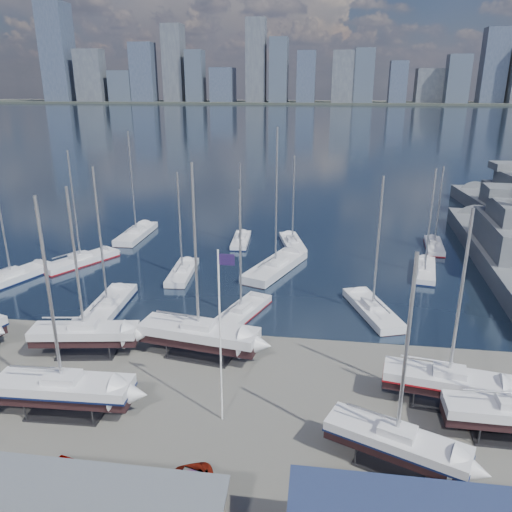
# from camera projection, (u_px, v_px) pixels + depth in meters

# --- Properties ---
(ground) EXTENTS (1400.00, 1400.00, 0.00)m
(ground) POSITION_uv_depth(u_px,v_px,m) (178.00, 394.00, 37.47)
(ground) COLOR #605E59
(ground) RESTS_ON ground
(water) EXTENTS (1400.00, 600.00, 0.40)m
(water) POSITION_uv_depth(u_px,v_px,m) (311.00, 119.00, 327.68)
(water) COLOR #162234
(water) RESTS_ON ground
(far_shore) EXTENTS (1400.00, 80.00, 2.20)m
(far_shore) POSITION_uv_depth(u_px,v_px,m) (319.00, 103.00, 570.64)
(far_shore) COLOR #2D332D
(far_shore) RESTS_ON ground
(skyline) EXTENTS (639.14, 43.80, 107.69)m
(skyline) POSITION_uv_depth(u_px,v_px,m) (313.00, 67.00, 553.38)
(skyline) COLOR #475166
(skyline) RESTS_ON far_shore
(sailboat_cradle_2) EXTENTS (9.19, 3.81, 14.66)m
(sailboat_cradle_2) POSITION_uv_depth(u_px,v_px,m) (85.00, 334.00, 42.35)
(sailboat_cradle_2) COLOR #2D2D33
(sailboat_cradle_2) RESTS_ON ground
(sailboat_cradle_3) EXTENTS (9.79, 3.05, 15.71)m
(sailboat_cradle_3) POSITION_uv_depth(u_px,v_px,m) (63.00, 389.00, 34.61)
(sailboat_cradle_3) COLOR #2D2D33
(sailboat_cradle_3) RESTS_ON ground
(sailboat_cradle_4) EXTENTS (10.48, 4.45, 16.53)m
(sailboat_cradle_4) POSITION_uv_depth(u_px,v_px,m) (199.00, 334.00, 42.03)
(sailboat_cradle_4) COLOR #2D2D33
(sailboat_cradle_4) RESTS_ON ground
(sailboat_cradle_5) EXTENTS (8.74, 5.53, 13.90)m
(sailboat_cradle_5) POSITION_uv_depth(u_px,v_px,m) (396.00, 442.00, 29.61)
(sailboat_cradle_5) COLOR #2D2D33
(sailboat_cradle_5) RESTS_ON ground
(sailboat_cradle_6) EXTENTS (9.32, 4.02, 14.69)m
(sailboat_cradle_6) POSITION_uv_depth(u_px,v_px,m) (448.00, 382.00, 35.53)
(sailboat_cradle_6) COLOR #2D2D33
(sailboat_cradle_6) RESTS_ON ground
(sailboat_moored_0) EXTENTS (6.64, 10.93, 15.82)m
(sailboat_moored_0) POSITION_uv_depth(u_px,v_px,m) (12.00, 279.00, 58.65)
(sailboat_moored_0) COLOR black
(sailboat_moored_0) RESTS_ON water
(sailboat_moored_1) EXTENTS (7.53, 10.26, 15.23)m
(sailboat_moored_1) POSITION_uv_depth(u_px,v_px,m) (81.00, 262.00, 64.37)
(sailboat_moored_1) COLOR black
(sailboat_moored_1) RESTS_ON water
(sailboat_moored_2) EXTENTS (3.15, 10.92, 16.45)m
(sailboat_moored_2) POSITION_uv_depth(u_px,v_px,m) (136.00, 235.00, 75.73)
(sailboat_moored_2) COLOR black
(sailboat_moored_2) RESTS_ON water
(sailboat_moored_3) EXTENTS (3.29, 10.46, 15.48)m
(sailboat_moored_3) POSITION_uv_depth(u_px,v_px,m) (108.00, 308.00, 51.12)
(sailboat_moored_3) COLOR black
(sailboat_moored_3) RESTS_ON water
(sailboat_moored_4) EXTENTS (2.93, 8.84, 13.16)m
(sailboat_moored_4) POSITION_uv_depth(u_px,v_px,m) (182.00, 273.00, 60.52)
(sailboat_moored_4) COLOR black
(sailboat_moored_4) RESTS_ON water
(sailboat_moored_5) EXTENTS (2.78, 8.32, 12.26)m
(sailboat_moored_5) POSITION_uv_depth(u_px,v_px,m) (241.00, 241.00, 72.92)
(sailboat_moored_5) COLOR black
(sailboat_moored_5) RESTS_ON water
(sailboat_moored_6) EXTENTS (5.41, 9.38, 13.54)m
(sailboat_moored_6) POSITION_uv_depth(u_px,v_px,m) (241.00, 314.00, 49.87)
(sailboat_moored_6) COLOR black
(sailboat_moored_6) RESTS_ON water
(sailboat_moored_7) EXTENTS (7.45, 12.54, 18.31)m
(sailboat_moored_7) POSITION_uv_depth(u_px,v_px,m) (275.00, 269.00, 61.98)
(sailboat_moored_7) COLOR black
(sailboat_moored_7) RESTS_ON water
(sailboat_moored_8) EXTENTS (4.65, 9.36, 13.49)m
(sailboat_moored_8) POSITION_uv_depth(u_px,v_px,m) (292.00, 244.00, 71.60)
(sailboat_moored_8) COLOR black
(sailboat_moored_8) RESTS_ON water
(sailboat_moored_9) EXTENTS (5.76, 10.09, 14.71)m
(sailboat_moored_9) POSITION_uv_depth(u_px,v_px,m) (372.00, 311.00, 50.44)
(sailboat_moored_9) COLOR black
(sailboat_moored_9) RESTS_ON water
(sailboat_moored_10) EXTENTS (4.12, 9.35, 13.52)m
(sailboat_moored_10) POSITION_uv_depth(u_px,v_px,m) (424.00, 271.00, 61.21)
(sailboat_moored_10) COLOR black
(sailboat_moored_10) RESTS_ON water
(sailboat_moored_11) EXTENTS (3.06, 8.30, 12.13)m
(sailboat_moored_11) POSITION_uv_depth(u_px,v_px,m) (434.00, 247.00, 70.44)
(sailboat_moored_11) COLOR black
(sailboat_moored_11) RESTS_ON water
(naval_ship_east) EXTENTS (9.37, 43.83, 17.92)m
(naval_ship_east) POSITION_uv_depth(u_px,v_px,m) (505.00, 254.00, 63.29)
(naval_ship_east) COLOR #5A5D63
(naval_ship_east) RESTS_ON water
(naval_ship_west) EXTENTS (9.85, 42.55, 17.79)m
(naval_ship_west) POSITION_uv_depth(u_px,v_px,m) (510.00, 213.00, 83.15)
(naval_ship_west) COLOR #5A5D63
(naval_ship_west) RESTS_ON water
(car_a) EXTENTS (2.34, 4.00, 1.28)m
(car_a) POSITION_uv_depth(u_px,v_px,m) (46.00, 482.00, 28.41)
(car_a) COLOR gray
(car_a) RESTS_ON ground
(car_b) EXTENTS (4.41, 2.53, 1.37)m
(car_b) POSITION_uv_depth(u_px,v_px,m) (1.00, 487.00, 28.00)
(car_b) COLOR gray
(car_b) RESTS_ON ground
(car_c) EXTENTS (3.99, 5.49, 1.39)m
(car_c) POSITION_uv_depth(u_px,v_px,m) (197.00, 499.00, 27.16)
(car_c) COLOR gray
(car_c) RESTS_ON ground
(flagpole) EXTENTS (1.10, 0.12, 12.44)m
(flagpole) POSITION_uv_depth(u_px,v_px,m) (221.00, 326.00, 32.35)
(flagpole) COLOR white
(flagpole) RESTS_ON ground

